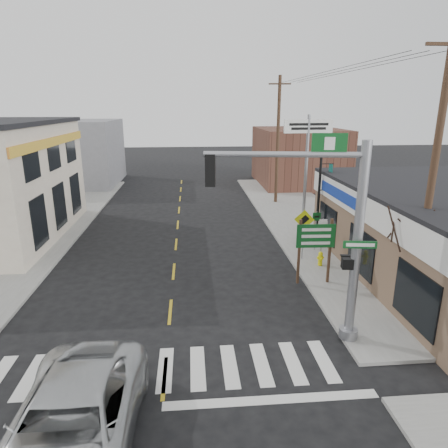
{
  "coord_description": "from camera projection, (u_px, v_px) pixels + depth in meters",
  "views": [
    {
      "loc": [
        0.9,
        -10.21,
        7.79
      ],
      "look_at": [
        2.35,
        6.52,
        2.8
      ],
      "focal_mm": 32.0,
      "sensor_mm": 36.0,
      "label": 1
    }
  ],
  "objects": [
    {
      "name": "sidewalk_right",
      "position": [
        321.0,
        234.0,
        25.04
      ],
      "size": [
        6.0,
        38.0,
        0.13
      ],
      "primitive_type": "cube",
      "color": "gray",
      "rests_on": "ground"
    },
    {
      "name": "shrub_front",
      "position": [
        393.0,
        285.0,
        16.54
      ],
      "size": [
        1.34,
        1.34,
        1.0
      ],
      "primitive_type": "ellipsoid",
      "color": "#22391A",
      "rests_on": "sidewalk_right"
    },
    {
      "name": "fire_hydrant",
      "position": [
        320.0,
        258.0,
        19.84
      ],
      "size": [
        0.23,
        0.23,
        0.72
      ],
      "rotation": [
        0.0,
        0.0,
        0.31
      ],
      "color": "yellow",
      "rests_on": "sidewalk_right"
    },
    {
      "name": "utility_pole_near",
      "position": [
        433.0,
        176.0,
        14.16
      ],
      "size": [
        1.78,
        0.27,
        10.25
      ],
      "rotation": [
        0.0,
        0.0,
        -0.01
      ],
      "color": "#48331E",
      "rests_on": "sidewalk_right"
    },
    {
      "name": "sidewalk_left",
      "position": [
        23.0,
        242.0,
        23.55
      ],
      "size": [
        6.0,
        38.0,
        0.13
      ],
      "primitive_type": "cube",
      "color": "gray",
      "rests_on": "ground"
    },
    {
      "name": "bare_tree",
      "position": [
        410.0,
        216.0,
        14.41
      ],
      "size": [
        2.43,
        2.43,
        4.86
      ],
      "rotation": [
        0.0,
        0.0,
        -0.1
      ],
      "color": "black",
      "rests_on": "sidewalk_right"
    },
    {
      "name": "center_line",
      "position": [
        174.0,
        271.0,
        19.54
      ],
      "size": [
        0.12,
        56.0,
        0.01
      ],
      "primitive_type": "cube",
      "color": "gold",
      "rests_on": "ground"
    },
    {
      "name": "bldg_distant_right",
      "position": [
        298.0,
        157.0,
        40.74
      ],
      "size": [
        8.0,
        10.0,
        5.6
      ],
      "primitive_type": "cube",
      "color": "brown",
      "rests_on": "ground"
    },
    {
      "name": "lamp_post",
      "position": [
        320.0,
        186.0,
        22.56
      ],
      "size": [
        0.74,
        0.58,
        5.71
      ],
      "rotation": [
        0.0,
        0.0,
        0.26
      ],
      "color": "black",
      "rests_on": "sidewalk_right"
    },
    {
      "name": "crosswalk",
      "position": [
        165.0,
        369.0,
        12.28
      ],
      "size": [
        11.0,
        2.2,
        0.01
      ],
      "primitive_type": "cube",
      "color": "silver",
      "rests_on": "ground"
    },
    {
      "name": "bldg_distant_left",
      "position": [
        72.0,
        153.0,
        40.64
      ],
      "size": [
        9.0,
        10.0,
        6.4
      ],
      "primitive_type": "cube",
      "color": "gray",
      "rests_on": "ground"
    },
    {
      "name": "suv",
      "position": [
        71.0,
        428.0,
        8.93
      ],
      "size": [
        2.93,
        6.21,
        1.72
      ],
      "primitive_type": "imported",
      "rotation": [
        0.0,
        0.0,
        -0.01
      ],
      "color": "#B9BCBE",
      "rests_on": "ground"
    },
    {
      "name": "ped_crossing_sign",
      "position": [
        304.0,
        225.0,
        20.32
      ],
      "size": [
        1.02,
        0.07,
        2.63
      ],
      "rotation": [
        0.0,
        0.0,
        -0.24
      ],
      "color": "gray",
      "rests_on": "sidewalk_right"
    },
    {
      "name": "ground",
      "position": [
        164.0,
        378.0,
        11.9
      ],
      "size": [
        140.0,
        140.0,
        0.0
      ],
      "primitive_type": "plane",
      "color": "black",
      "rests_on": "ground"
    },
    {
      "name": "dance_center_sign",
      "position": [
        308.0,
        142.0,
        26.73
      ],
      "size": [
        3.35,
        0.21,
        7.12
      ],
      "rotation": [
        0.0,
        0.0,
        0.08
      ],
      "color": "gray",
      "rests_on": "sidewalk_right"
    },
    {
      "name": "utility_pole_far",
      "position": [
        278.0,
        139.0,
        31.73
      ],
      "size": [
        1.72,
        0.26,
        9.92
      ],
      "rotation": [
        0.0,
        0.0,
        -0.1
      ],
      "color": "#483124",
      "rests_on": "sidewalk_right"
    },
    {
      "name": "shrub_back",
      "position": [
        389.0,
        253.0,
        20.5
      ],
      "size": [
        1.05,
        1.05,
        0.79
      ],
      "primitive_type": "ellipsoid",
      "color": "black",
      "rests_on": "sidewalk_right"
    },
    {
      "name": "traffic_signal_pole",
      "position": [
        334.0,
        224.0,
        12.52
      ],
      "size": [
        5.43,
        0.4,
        6.88
      ],
      "rotation": [
        0.0,
        0.0,
        -0.14
      ],
      "color": "gray",
      "rests_on": "sidewalk_right"
    },
    {
      "name": "guide_sign",
      "position": [
        315.0,
        243.0,
        17.43
      ],
      "size": [
        1.7,
        0.14,
        2.97
      ],
      "rotation": [
        0.0,
        0.0,
        -0.04
      ],
      "color": "#4A3222",
      "rests_on": "sidewalk_right"
    }
  ]
}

